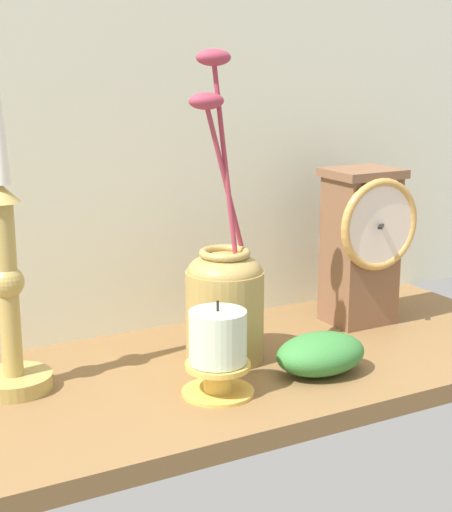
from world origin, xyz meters
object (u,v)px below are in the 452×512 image
candlestick_tall_left (7,273)px  brass_vase_jar (224,295)px  pillar_candle_front (220,351)px  mantel_clock (363,243)px

candlestick_tall_left → brass_vase_jar: candlestick_tall_left is taller
pillar_candle_front → mantel_clock: bearing=23.1°
mantel_clock → candlestick_tall_left: size_ratio=0.51×
candlestick_tall_left → brass_vase_jar: size_ratio=1.14×
mantel_clock → pillar_candle_front: mantel_clock is taller
mantel_clock → brass_vase_jar: 24.55cm
candlestick_tall_left → pillar_candle_front: size_ratio=3.96×
candlestick_tall_left → pillar_candle_front: bearing=-31.5°
brass_vase_jar → pillar_candle_front: (-5.61, -9.26, -3.34)cm
brass_vase_jar → candlestick_tall_left: bearing=173.0°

